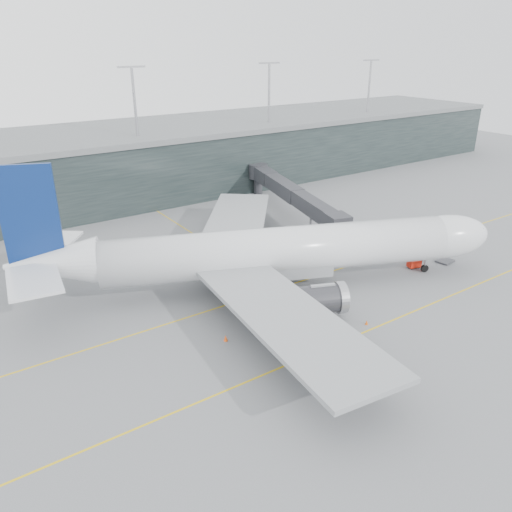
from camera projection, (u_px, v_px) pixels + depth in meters
ground at (237, 287)px, 75.21m from camera, size 320.00×320.00×0.00m
taxiline_a at (252, 297)px, 72.17m from camera, size 160.00×0.25×0.02m
taxiline_b at (325, 349)px, 60.02m from camera, size 160.00×0.25×0.02m
taxiline_lead_main at (203, 240)px, 92.97m from camera, size 0.25×60.00×0.02m
terminal at (104, 164)px, 116.24m from camera, size 240.00×36.00×29.00m
main_aircraft at (275, 252)px, 73.13m from camera, size 68.93×63.65×20.16m
jet_bridge at (275, 188)px, 105.74m from camera, size 15.23×47.01×7.27m
gse_cart at (414, 263)px, 81.23m from camera, size 2.31×1.77×1.40m
baggage_dolly at (445, 261)px, 83.59m from camera, size 3.04×2.57×0.28m
uld_a at (171, 271)px, 78.27m from camera, size 2.21×1.97×1.68m
uld_b at (177, 259)px, 82.39m from camera, size 2.24×1.85×1.93m
uld_c at (206, 258)px, 82.63m from camera, size 2.38×2.14×1.79m
cone_nose at (413, 251)px, 87.28m from camera, size 0.38×0.38×0.61m
cone_wing_stbd at (367, 322)px, 65.06m from camera, size 0.39×0.39×0.62m
cone_wing_port at (252, 248)px, 88.22m from camera, size 0.48×0.48×0.77m
cone_tail at (226, 338)px, 61.45m from camera, size 0.50×0.50×0.80m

